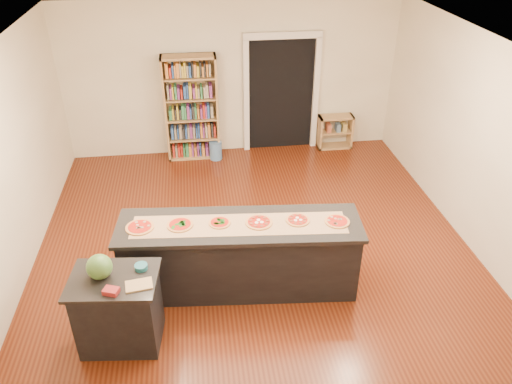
{
  "coord_description": "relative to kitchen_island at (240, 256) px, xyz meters",
  "views": [
    {
      "loc": [
        -0.72,
        -5.2,
        4.32
      ],
      "look_at": [
        0.0,
        0.2,
        1.0
      ],
      "focal_mm": 35.0,
      "sensor_mm": 36.0,
      "label": 1
    }
  ],
  "objects": [
    {
      "name": "room",
      "position": [
        0.28,
        0.41,
        0.92
      ],
      "size": [
        6.0,
        7.0,
        2.8
      ],
      "color": "#F1E8CB",
      "rests_on": "ground"
    },
    {
      "name": "doorway",
      "position": [
        1.18,
        3.88,
        0.72
      ],
      "size": [
        1.4,
        0.09,
        2.21
      ],
      "color": "black",
      "rests_on": "room"
    },
    {
      "name": "kitchen_island",
      "position": [
        0.0,
        0.0,
        0.0
      ],
      "size": [
        2.89,
        0.78,
        0.95
      ],
      "rotation": [
        0.0,
        0.0,
        -0.09
      ],
      "color": "black",
      "rests_on": "ground"
    },
    {
      "name": "side_counter",
      "position": [
        -1.38,
        -0.72,
        -0.03
      ],
      "size": [
        0.91,
        0.66,
        0.9
      ],
      "rotation": [
        0.0,
        0.0,
        -0.11
      ],
      "color": "black",
      "rests_on": "ground"
    },
    {
      "name": "bookshelf",
      "position": [
        -0.48,
        3.69,
        0.47
      ],
      "size": [
        0.95,
        0.34,
        1.91
      ],
      "primitive_type": "cube",
      "color": "tan",
      "rests_on": "ground"
    },
    {
      "name": "low_shelf",
      "position": [
        2.23,
        3.72,
        -0.16
      ],
      "size": [
        0.65,
        0.28,
        0.65
      ],
      "primitive_type": "cube",
      "color": "tan",
      "rests_on": "ground"
    },
    {
      "name": "waste_bin",
      "position": [
        -0.09,
        3.53,
        -0.31
      ],
      "size": [
        0.23,
        0.23,
        0.34
      ],
      "primitive_type": "cylinder",
      "color": "#507CB2",
      "rests_on": "ground"
    },
    {
      "name": "kraft_paper",
      "position": [
        -0.0,
        -0.02,
        0.48
      ],
      "size": [
        2.54,
        0.67,
        0.0
      ],
      "primitive_type": "cube",
      "rotation": [
        0.0,
        0.0,
        -0.09
      ],
      "color": "#A37554",
      "rests_on": "kitchen_island"
    },
    {
      "name": "watermelon",
      "position": [
        -1.5,
        -0.68,
        0.55
      ],
      "size": [
        0.26,
        0.26,
        0.26
      ],
      "primitive_type": "sphere",
      "color": "#144214",
      "rests_on": "side_counter"
    },
    {
      "name": "cutting_board",
      "position": [
        -1.11,
        -0.87,
        0.43
      ],
      "size": [
        0.29,
        0.21,
        0.02
      ],
      "primitive_type": "cube",
      "rotation": [
        0.0,
        0.0,
        0.14
      ],
      "color": "tan",
      "rests_on": "side_counter"
    },
    {
      "name": "package_red",
      "position": [
        -1.37,
        -0.94,
        0.45
      ],
      "size": [
        0.18,
        0.15,
        0.05
      ],
      "primitive_type": "cube",
      "rotation": [
        0.0,
        0.0,
        -0.36
      ],
      "color": "maroon",
      "rests_on": "side_counter"
    },
    {
      "name": "package_teal",
      "position": [
        -1.1,
        -0.6,
        0.44
      ],
      "size": [
        0.14,
        0.14,
        0.05
      ],
      "primitive_type": "cylinder",
      "color": "#195966",
      "rests_on": "side_counter"
    },
    {
      "name": "pizza_a",
      "position": [
        -1.15,
        0.07,
        0.49
      ],
      "size": [
        0.31,
        0.31,
        0.02
      ],
      "color": "#B98147",
      "rests_on": "kitchen_island"
    },
    {
      "name": "pizza_b",
      "position": [
        -0.69,
        0.06,
        0.49
      ],
      "size": [
        0.3,
        0.3,
        0.02
      ],
      "color": "#B98147",
      "rests_on": "kitchen_island"
    },
    {
      "name": "pizza_c",
      "position": [
        -0.23,
        0.04,
        0.49
      ],
      "size": [
        0.28,
        0.28,
        0.02
      ],
      "color": "#B98147",
      "rests_on": "kitchen_island"
    },
    {
      "name": "pizza_d",
      "position": [
        0.23,
        -0.01,
        0.49
      ],
      "size": [
        0.31,
        0.31,
        0.02
      ],
      "color": "#B98147",
      "rests_on": "kitchen_island"
    },
    {
      "name": "pizza_e",
      "position": [
        0.69,
        -0.03,
        0.49
      ],
      "size": [
        0.29,
        0.29,
        0.02
      ],
      "color": "#B98147",
      "rests_on": "kitchen_island"
    },
    {
      "name": "pizza_f",
      "position": [
        1.15,
        -0.12,
        0.49
      ],
      "size": [
        0.31,
        0.31,
        0.02
      ],
      "color": "#B98147",
      "rests_on": "kitchen_island"
    }
  ]
}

